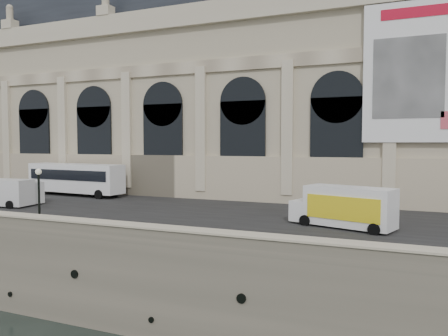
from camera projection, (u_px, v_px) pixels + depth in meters
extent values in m
plane|color=black|center=(53.00, 321.00, 30.41)|extent=(260.00, 260.00, 0.00)
cube|color=gray|center=(235.00, 209.00, 62.49)|extent=(160.00, 70.00, 6.00)
cube|color=#2D2D2D|center=(158.00, 208.00, 42.97)|extent=(160.00, 24.00, 0.06)
cube|color=gray|center=(58.00, 227.00, 30.59)|extent=(160.00, 1.20, 1.10)
cube|color=beige|center=(57.00, 218.00, 30.56)|extent=(160.00, 1.40, 0.12)
cube|color=#B8AA8E|center=(184.00, 110.00, 60.31)|extent=(68.00, 18.00, 22.00)
cube|color=beige|center=(149.00, 176.00, 52.36)|extent=(68.60, 0.40, 5.00)
cube|color=beige|center=(147.00, 21.00, 51.18)|extent=(69.00, 0.80, 2.40)
cube|color=beige|center=(148.00, 71.00, 51.65)|extent=(68.00, 0.30, 1.40)
cube|color=#262C33|center=(184.00, 7.00, 59.51)|extent=(64.00, 15.00, 6.00)
cube|color=beige|center=(7.00, 132.00, 60.80)|extent=(1.20, 0.50, 14.00)
cube|color=black|center=(35.00, 143.00, 59.03)|extent=(5.20, 0.25, 9.00)
cylinder|color=black|center=(34.00, 109.00, 58.77)|extent=(5.20, 0.25, 5.20)
cube|color=beige|center=(63.00, 131.00, 56.96)|extent=(1.20, 0.50, 14.00)
cube|color=black|center=(94.00, 143.00, 55.18)|extent=(5.20, 0.25, 9.00)
cylinder|color=black|center=(94.00, 107.00, 54.93)|extent=(5.20, 0.25, 5.20)
cube|color=beige|center=(127.00, 130.00, 53.11)|extent=(1.20, 0.50, 14.00)
cube|color=black|center=(163.00, 142.00, 51.34)|extent=(5.20, 0.25, 9.00)
cylinder|color=black|center=(163.00, 104.00, 51.08)|extent=(5.20, 0.25, 5.20)
cube|color=beige|center=(201.00, 129.00, 49.27)|extent=(1.20, 0.50, 14.00)
cube|color=black|center=(243.00, 142.00, 47.50)|extent=(5.20, 0.25, 9.00)
cylinder|color=black|center=(243.00, 101.00, 47.24)|extent=(5.20, 0.25, 5.20)
cube|color=beige|center=(287.00, 128.00, 45.43)|extent=(1.20, 0.50, 14.00)
cube|color=black|center=(336.00, 142.00, 43.65)|extent=(5.20, 0.25, 9.00)
cylinder|color=black|center=(337.00, 97.00, 43.40)|extent=(5.20, 0.25, 5.20)
cube|color=beige|center=(390.00, 127.00, 41.58)|extent=(1.20, 0.50, 14.00)
cube|color=white|center=(414.00, 72.00, 40.34)|extent=(9.00, 0.35, 13.00)
cube|color=red|center=(416.00, 12.00, 39.85)|extent=(6.00, 0.06, 1.00)
cube|color=gray|center=(408.00, 77.00, 40.38)|extent=(6.20, 0.06, 7.50)
cube|color=white|center=(76.00, 178.00, 53.07)|extent=(13.33, 3.68, 3.40)
cube|color=black|center=(37.00, 173.00, 56.01)|extent=(0.26, 2.52, 1.32)
cube|color=black|center=(67.00, 175.00, 51.78)|extent=(12.05, 0.94, 1.21)
cube|color=black|center=(84.00, 174.00, 54.30)|extent=(12.05, 0.94, 1.21)
cylinder|color=black|center=(38.00, 190.00, 54.16)|extent=(1.12, 0.41, 1.10)
cylinder|color=black|center=(56.00, 188.00, 56.60)|extent=(1.12, 0.41, 1.10)
cylinder|color=black|center=(99.00, 195.00, 49.72)|extent=(1.12, 0.41, 1.10)
cylinder|color=black|center=(115.00, 192.00, 52.16)|extent=(1.12, 0.41, 1.10)
cube|color=silver|center=(2.00, 192.00, 43.94)|extent=(6.24, 3.04, 2.56)
cylinder|color=black|center=(10.00, 205.00, 42.36)|extent=(0.87, 0.38, 0.85)
cylinder|color=black|center=(27.00, 202.00, 44.61)|extent=(0.87, 0.38, 0.85)
cube|color=silver|center=(20.00, 192.00, 45.94)|extent=(5.46, 2.75, 2.23)
cube|color=silver|center=(8.00, 194.00, 47.03)|extent=(1.74, 2.22, 1.55)
cube|color=black|center=(5.00, 189.00, 47.28)|extent=(0.31, 1.73, 0.77)
cylinder|color=black|center=(2.00, 201.00, 45.98)|extent=(0.76, 0.34, 0.74)
cylinder|color=black|center=(20.00, 198.00, 47.72)|extent=(0.76, 0.34, 0.74)
cylinder|color=black|center=(22.00, 203.00, 44.27)|extent=(0.76, 0.34, 0.74)
cylinder|color=black|center=(39.00, 201.00, 46.01)|extent=(0.76, 0.34, 0.74)
cube|color=white|center=(349.00, 206.00, 32.66)|extent=(6.97, 4.34, 2.93)
cube|color=yellow|center=(342.00, 208.00, 31.68)|extent=(5.41, 1.75, 1.74)
cube|color=red|center=(342.00, 208.00, 31.68)|extent=(3.12, 1.02, 0.65)
cube|color=white|center=(306.00, 210.00, 35.07)|extent=(2.37, 2.80, 1.63)
cylinder|color=black|center=(305.00, 221.00, 33.73)|extent=(0.92, 0.55, 0.87)
cylinder|color=black|center=(320.00, 216.00, 35.64)|extent=(0.92, 0.55, 0.87)
cylinder|color=black|center=(374.00, 230.00, 30.24)|extent=(0.92, 0.55, 0.87)
cylinder|color=black|center=(387.00, 224.00, 32.15)|extent=(0.92, 0.55, 0.87)
cylinder|color=black|center=(40.00, 226.00, 32.83)|extent=(0.46, 0.46, 0.42)
cylinder|color=black|center=(39.00, 201.00, 32.72)|extent=(0.17, 0.17, 4.18)
sphere|color=beige|center=(38.00, 172.00, 32.59)|extent=(0.46, 0.46, 0.46)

